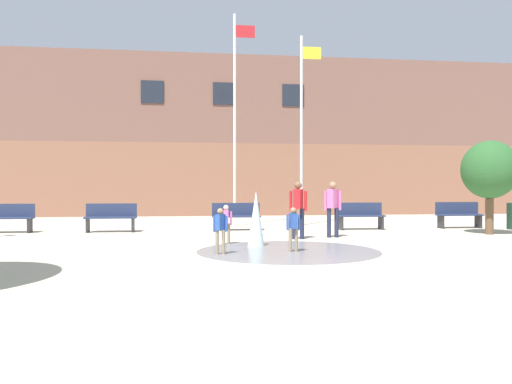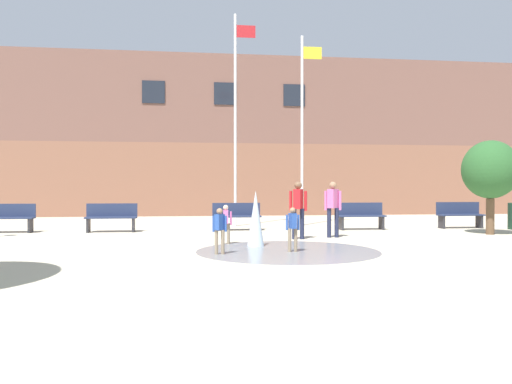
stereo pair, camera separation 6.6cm
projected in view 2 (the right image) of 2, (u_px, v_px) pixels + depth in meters
ground_plane at (301, 286)px, 7.19m from camera, size 100.00×100.00×0.00m
library_building at (222, 140)px, 27.80m from camera, size 36.00×6.05×8.10m
splash_fountain at (267, 230)px, 11.73m from camera, size 4.10×4.10×1.35m
park_bench_left_of_flagpoles at (8, 217)px, 15.69m from camera, size 1.60×0.44×0.91m
park_bench_center at (111, 217)px, 15.94m from camera, size 1.60×0.44×0.91m
park_bench_under_right_flagpole at (237, 216)px, 16.54m from camera, size 1.60×0.44×0.91m
park_bench_near_trashcan at (361, 215)px, 16.84m from camera, size 1.60×0.44×0.91m
park_bench_far_right at (460, 214)px, 17.45m from camera, size 1.60×0.44×0.91m
teen_by_trashcan at (333, 205)px, 14.18m from camera, size 0.50×0.39×1.59m
child_in_fountain at (293, 226)px, 11.00m from camera, size 0.31×0.23×0.99m
child_running at (226, 221)px, 12.52m from camera, size 0.31×0.22×0.99m
adult_near_bench at (298, 205)px, 13.72m from camera, size 0.50×0.39×1.59m
child_with_pink_shirt at (220, 227)px, 10.59m from camera, size 0.31×0.24×0.99m
flagpole_left at (236, 114)px, 18.36m from camera, size 0.80×0.10×7.81m
flagpole_right at (303, 124)px, 18.68m from camera, size 0.80×0.10×7.10m
street_tree_near_building at (490, 170)px, 15.08m from camera, size 1.66×1.66×2.85m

